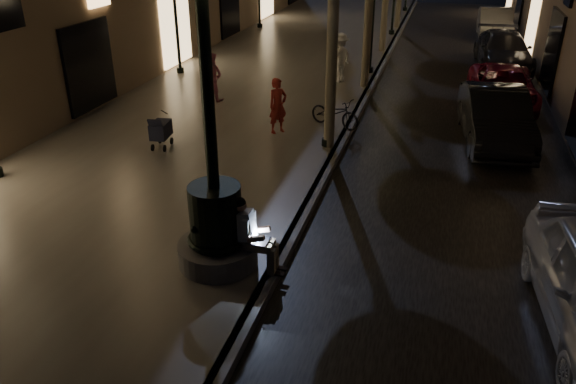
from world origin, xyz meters
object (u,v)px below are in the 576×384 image
(car_second, at_px, (495,117))
(car_fifth, at_px, (495,23))
(seated_man_laptop, at_px, (250,232))
(car_rear, at_px, (503,51))
(pedestrian_red, at_px, (278,106))
(pedestrian_pink, at_px, (212,77))
(fountain_lamppost, at_px, (215,212))
(lamp_curb_a, at_px, (331,29))
(bicycle, at_px, (335,112))
(car_third, at_px, (502,87))
(pedestrian_white, at_px, (339,58))
(stroller, at_px, (161,130))

(car_second, distance_m, car_fifth, 15.49)
(seated_man_laptop, xyz_separation_m, car_rear, (5.15, 17.00, -0.21))
(pedestrian_red, relative_size, pedestrian_pink, 0.98)
(car_rear, bearing_deg, fountain_lamppost, -112.97)
(lamp_curb_a, distance_m, car_fifth, 18.36)
(fountain_lamppost, distance_m, car_fifth, 24.17)
(car_rear, relative_size, car_fifth, 1.10)
(car_second, height_order, pedestrian_pink, pedestrian_pink)
(car_rear, bearing_deg, bicycle, -122.87)
(car_fifth, relative_size, pedestrian_pink, 2.82)
(car_third, height_order, car_fifth, car_fifth)
(car_fifth, distance_m, pedestrian_white, 12.62)
(stroller, bearing_deg, pedestrian_red, 30.04)
(car_second, distance_m, pedestrian_red, 6.01)
(fountain_lamppost, bearing_deg, lamp_curb_a, 83.35)
(stroller, relative_size, pedestrian_white, 0.56)
(lamp_curb_a, distance_m, pedestrian_white, 6.76)
(lamp_curb_a, relative_size, stroller, 4.87)
(car_fifth, xyz_separation_m, pedestrian_red, (-6.59, -16.84, 0.24))
(car_third, distance_m, car_rear, 5.35)
(fountain_lamppost, distance_m, seated_man_laptop, 0.68)
(fountain_lamppost, height_order, seated_man_laptop, fountain_lamppost)
(car_rear, distance_m, pedestrian_red, 12.29)
(bicycle, bearing_deg, pedestrian_white, 32.54)
(bicycle, bearing_deg, seated_man_laptop, -156.84)
(car_second, relative_size, pedestrian_pink, 2.86)
(car_third, xyz_separation_m, bicycle, (-4.82, -4.12, -0.00))
(fountain_lamppost, height_order, pedestrian_pink, fountain_lamppost)
(car_third, xyz_separation_m, pedestrian_pink, (-9.22, -2.68, 0.36))
(stroller, height_order, car_second, car_second)
(car_second, distance_m, bicycle, 4.43)
(seated_man_laptop, relative_size, bicycle, 0.84)
(car_third, bearing_deg, fountain_lamppost, -115.85)
(pedestrian_white, bearing_deg, lamp_curb_a, 37.28)
(stroller, relative_size, car_rear, 0.20)
(stroller, height_order, pedestrian_red, pedestrian_red)
(car_rear, height_order, bicycle, car_rear)
(pedestrian_white, bearing_deg, pedestrian_pink, -17.70)
(pedestrian_pink, bearing_deg, pedestrian_red, 149.43)
(stroller, xyz_separation_m, bicycle, (4.08, 2.85, -0.07))
(pedestrian_red, bearing_deg, seated_man_laptop, -126.29)
(stroller, bearing_deg, car_fifth, 57.31)
(fountain_lamppost, height_order, car_third, fountain_lamppost)
(car_fifth, bearing_deg, bicycle, -108.32)
(car_fifth, relative_size, pedestrian_white, 2.52)
(car_rear, bearing_deg, car_fifth, 86.02)
(seated_man_laptop, bearing_deg, bicycle, 90.10)
(car_third, bearing_deg, pedestrian_white, 172.13)
(lamp_curb_a, bearing_deg, car_third, 50.17)
(car_third, height_order, bicycle, car_third)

